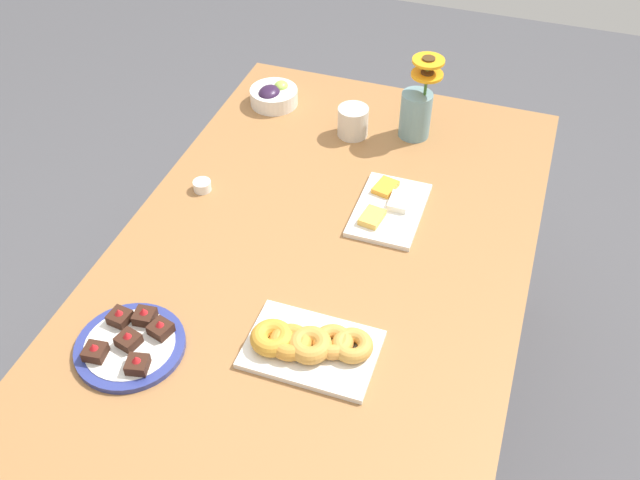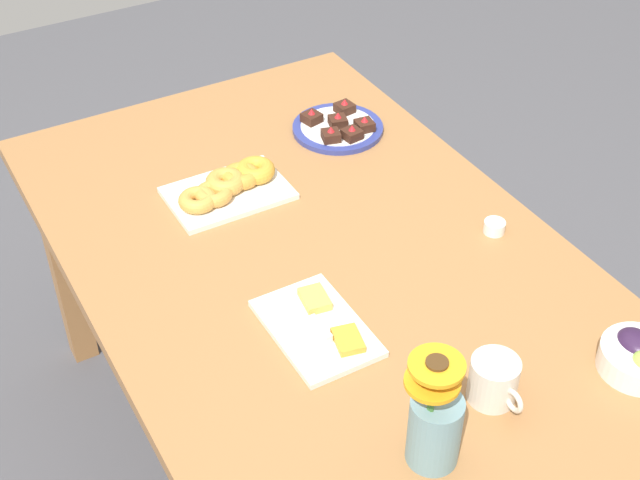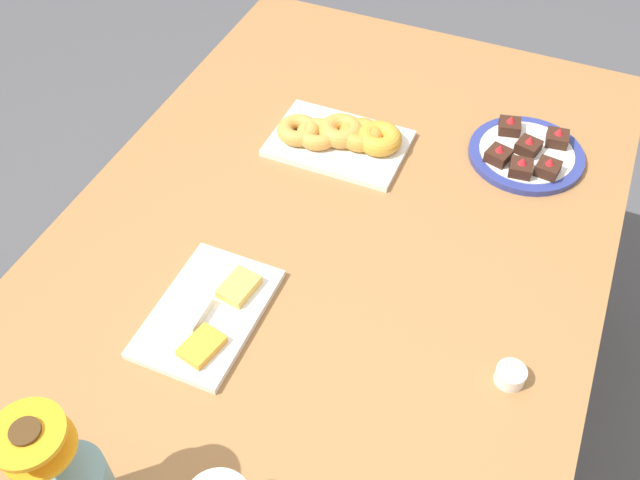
# 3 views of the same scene
# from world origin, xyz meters

# --- Properties ---
(ground_plane) EXTENTS (6.00, 6.00, 0.00)m
(ground_plane) POSITION_xyz_m (0.00, 0.00, 0.00)
(ground_plane) COLOR #4C4C51
(dining_table) EXTENTS (1.60, 1.00, 0.74)m
(dining_table) POSITION_xyz_m (0.00, 0.00, 0.65)
(dining_table) COLOR #9E6B3D
(dining_table) RESTS_ON ground_plane
(cheese_platter) EXTENTS (0.26, 0.17, 0.03)m
(cheese_platter) POSITION_xyz_m (0.20, -0.12, 0.75)
(cheese_platter) COLOR white
(cheese_platter) RESTS_ON dining_table
(croissant_platter) EXTENTS (0.19, 0.28, 0.05)m
(croissant_platter) POSITION_xyz_m (-0.30, -0.08, 0.76)
(croissant_platter) COLOR white
(croissant_platter) RESTS_ON dining_table
(jam_cup_honey) EXTENTS (0.05, 0.05, 0.03)m
(jam_cup_honey) POSITION_xyz_m (0.12, 0.38, 0.76)
(jam_cup_honey) COLOR white
(jam_cup_honey) RESTS_ON dining_table
(dessert_plate) EXTENTS (0.24, 0.24, 0.05)m
(dessert_plate) POSITION_xyz_m (-0.41, 0.29, 0.75)
(dessert_plate) COLOR navy
(dessert_plate) RESTS_ON dining_table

